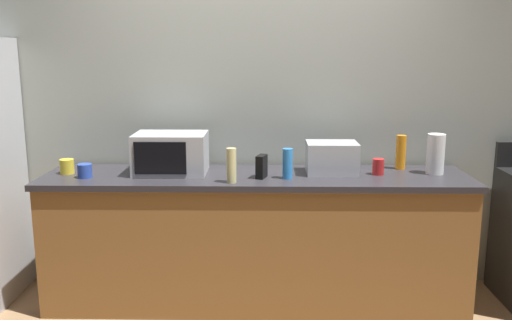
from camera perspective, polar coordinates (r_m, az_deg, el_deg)
The scene contains 12 objects.
back_wall at distance 3.99m, azimuth 0.10°, elevation 6.11°, with size 6.40×0.10×2.70m, color #9EA399.
counter_run at distance 3.78m, azimuth -0.00°, elevation -8.16°, with size 2.84×0.64×0.90m.
microwave at distance 3.73m, azimuth -8.86°, elevation 0.70°, with size 0.48×0.35×0.27m.
toaster_oven at distance 3.72m, azimuth 7.88°, elevation 0.23°, with size 0.34×0.26×0.21m, color #B7BABF.
paper_towel_roll at distance 3.85m, azimuth 18.18°, elevation 0.60°, with size 0.12×0.12×0.27m, color white.
cordless_phone at distance 3.55m, azimuth 0.58°, elevation -0.69°, with size 0.05×0.11×0.15m, color black.
bottle_dish_soap at distance 3.94m, azimuth 14.83°, elevation 0.79°, with size 0.07×0.07×0.24m, color orange.
bottle_spray_cleaner at distance 3.53m, azimuth 3.30°, elevation -0.38°, with size 0.06×0.06×0.20m, color #338CE5.
bottle_vinegar at distance 3.42m, azimuth -2.58°, elevation -0.57°, with size 0.06×0.06×0.22m, color beige.
mug_red at distance 3.74m, azimuth 12.59°, elevation -0.69°, with size 0.08×0.08×0.11m, color red.
mug_blue at distance 3.73m, azimuth -17.38°, elevation -1.09°, with size 0.09×0.09×0.09m, color #2D4CB2.
mug_yellow at distance 3.89m, azimuth -19.07°, elevation -0.64°, with size 0.09×0.09×0.10m, color yellow.
Camera 1 is at (0.06, -3.16, 1.73)m, focal length 38.46 mm.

